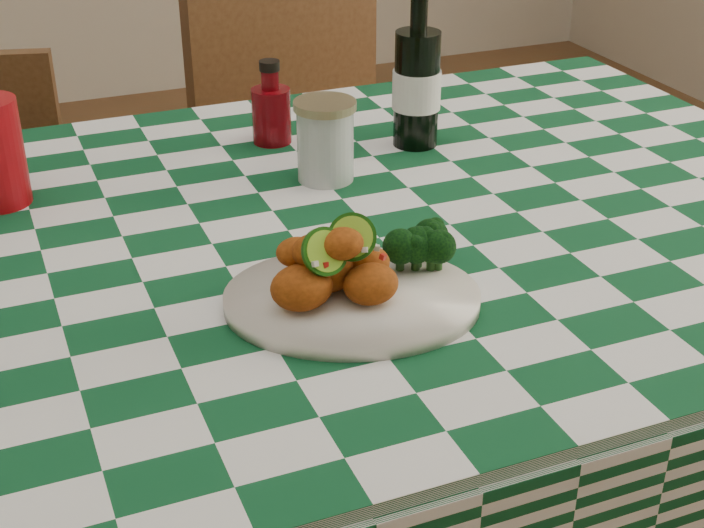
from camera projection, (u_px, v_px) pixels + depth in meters
name	position (u px, v px, depth m)	size (l,w,h in m)	color
dining_table	(296.00, 464.00, 1.47)	(1.66, 1.06, 0.79)	#0E4724
plate	(352.00, 300.00, 1.11)	(0.29, 0.23, 0.02)	silver
fried_chicken_pile	(340.00, 262.00, 1.08)	(0.13, 0.10, 0.08)	#A2430F
broccoli_side	(426.00, 253.00, 1.14)	(0.07, 0.07, 0.05)	black
ketchup_bottle	(271.00, 102.00, 1.53)	(0.06, 0.06, 0.13)	#60040A
mason_jar	(325.00, 141.00, 1.41)	(0.09, 0.09, 0.12)	#B2BCBA
beer_bottle	(417.00, 67.00, 1.50)	(0.08, 0.08, 0.25)	black
wooden_chair_right	(336.00, 176.00, 2.14)	(0.47, 0.49, 1.02)	#472814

